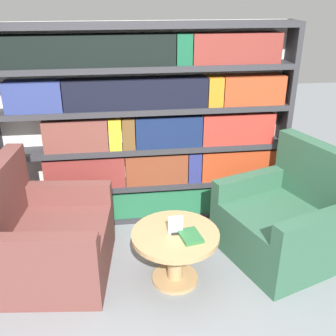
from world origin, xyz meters
TOP-DOWN VIEW (x-y plane):
  - ground_plane at (0.00, 0.00)m, footprint 14.00×14.00m
  - bookshelf at (0.03, 1.25)m, footprint 2.77×0.30m
  - armchair_left at (-0.87, 0.44)m, footprint 0.95×1.01m
  - armchair_right at (1.14, 0.45)m, footprint 1.11×1.15m
  - coffee_table at (0.14, 0.21)m, footprint 0.68×0.68m
  - table_sign at (0.14, 0.21)m, footprint 0.11×0.06m
  - stray_book at (0.24, 0.14)m, footprint 0.18×0.23m

SIDE VIEW (x-z plane):
  - ground_plane at x=0.00m, z-range 0.00..0.00m
  - armchair_left at x=-0.87m, z-range -0.17..0.80m
  - armchair_right at x=1.14m, z-range -0.17..0.80m
  - coffee_table at x=0.14m, z-range 0.10..0.54m
  - stray_book at x=0.24m, z-range 0.45..0.47m
  - table_sign at x=0.14m, z-range 0.44..0.59m
  - bookshelf at x=0.03m, z-range -0.01..1.90m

